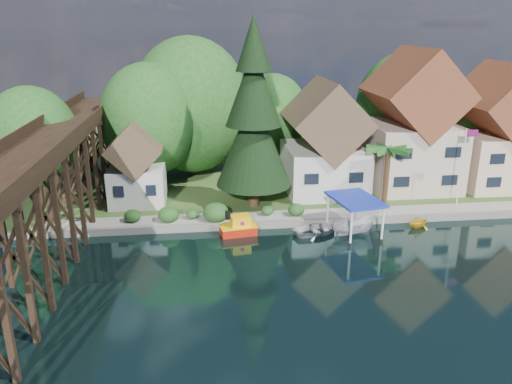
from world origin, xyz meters
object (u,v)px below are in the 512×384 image
palm_tree (388,152)px  house_left (324,145)px  shed (137,168)px  conifer (254,119)px  flagpole (464,160)px  house_right (498,135)px  trestle_bridge (51,185)px  boat_canopy (354,219)px  boat_yellow (419,220)px  tugboat (239,227)px  boat_white_a (318,228)px  house_center (412,129)px

palm_tree → house_left: bearing=134.7°
shed → conifer: size_ratio=0.47×
flagpole → conifer: bearing=172.5°
house_right → conifer: 25.78m
house_left → palm_tree: bearing=-45.3°
trestle_bridge → house_right: size_ratio=3.55×
house_right → flagpole: size_ratio=1.72×
palm_tree → flagpole: (6.56, -1.31, -0.60)m
house_left → boat_canopy: (0.15, -10.06, -3.79)m
house_left → shed: (-18.00, -1.50, -1.31)m
flagpole → boat_canopy: 12.34m
flagpole → boat_yellow: (-5.12, -3.13, -4.37)m
conifer → boat_yellow: (13.50, -5.58, -7.98)m
palm_tree → boat_yellow: (1.44, -4.43, -4.97)m
shed → boat_yellow: 25.53m
trestle_bridge → shed: bearing=61.8°
shed → boat_yellow: size_ratio=3.56×
trestle_bridge → tugboat: trestle_bridge is taller
boat_white_a → palm_tree: bearing=-74.4°
conifer → flagpole: size_ratio=2.31×
palm_tree → boat_canopy: 8.16m
house_left → house_center: size_ratio=0.79×
house_center → conifer: bearing=-165.9°
house_left → house_center: (9.00, 0.50, 1.28)m
tugboat → boat_white_a: bearing=-4.4°
trestle_bridge → flagpole: (34.25, 4.77, -0.40)m
house_left → flagpole: house_left is taller
house_center → boat_yellow: 11.66m
shed → conifer: bearing=-11.2°
palm_tree → boat_white_a: (-7.38, -4.76, -5.12)m
conifer → boat_canopy: size_ratio=3.10×
house_left → boat_white_a: size_ratio=2.63×
house_left → house_right: bearing=0.0°
palm_tree → flagpole: size_ratio=0.80×
house_center → flagpole: (2.25, -6.56, -1.47)m
house_center → house_right: bearing=-3.2°
trestle_bridge → palm_tree: trestle_bridge is taller
house_right → boat_yellow: (-11.87, -9.18, -5.19)m
boat_yellow → palm_tree: bearing=-4.9°
house_center → house_right: size_ratio=1.12×
flagpole → tugboat: 21.12m
trestle_bridge → shed: 10.69m
house_right → tugboat: (-27.21, -9.01, -5.13)m
flagpole → boat_yellow: bearing=-148.6°
house_left → boat_white_a: (-2.69, -9.51, -4.71)m
boat_white_a → conifer: bearing=21.2°
house_left → boat_canopy: size_ratio=2.04×
palm_tree → conifer: bearing=174.6°
trestle_bridge → conifer: 17.51m
house_right → boat_white_a: (-20.69, -9.51, -5.34)m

